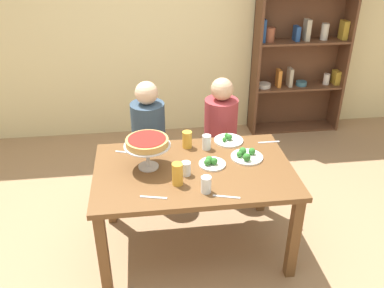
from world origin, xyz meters
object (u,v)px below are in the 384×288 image
beer_glass_amber_tall (177,174)px  salad_plate_spare (246,155)px  diner_far_left (150,150)px  cutlery_fork_far (154,197)px  salad_plate_far_diner (228,140)px  beer_glass_amber_short (187,140)px  cutlery_knife_near (269,142)px  salad_plate_near_diner (211,163)px  water_glass_clear_near (207,142)px  water_glass_clear_far (206,185)px  water_glass_clear_spare (186,169)px  cutlery_fork_near (126,152)px  bookshelf (301,39)px  cutlery_knife_far (226,197)px  dining_table (194,179)px  diner_far_right (220,145)px  deep_dish_pizza_stand (147,144)px

beer_glass_amber_tall → salad_plate_spare: bearing=27.0°
diner_far_left → cutlery_fork_far: (-0.00, -1.08, 0.25)m
salad_plate_far_diner → beer_glass_amber_short: beer_glass_amber_short is taller
cutlery_knife_near → salad_plate_near_diner: bearing=28.6°
cutlery_knife_near → water_glass_clear_near: bearing=4.2°
water_glass_clear_far → cutlery_knife_near: water_glass_clear_far is taller
water_glass_clear_spare → cutlery_fork_near: (-0.43, 0.37, -0.05)m
bookshelf → cutlery_fork_far: bearing=-128.0°
cutlery_knife_far → salad_plate_far_diner: bearing=93.8°
bookshelf → water_glass_clear_spare: size_ratio=21.82×
dining_table → water_glass_clear_near: bearing=63.4°
salad_plate_far_diner → beer_glass_amber_tall: 0.74m
water_glass_clear_near → beer_glass_amber_short: bearing=162.1°
dining_table → diner_far_right: diner_far_right is taller
beer_glass_amber_short → water_glass_clear_near: beer_glass_amber_short is taller
dining_table → cutlery_fork_near: 0.58m
beer_glass_amber_short → water_glass_clear_spare: (-0.06, -0.40, -0.02)m
bookshelf → water_glass_clear_near: bearing=-128.4°
cutlery_fork_near → cutlery_knife_far: size_ratio=1.00×
salad_plate_near_diner → salad_plate_far_diner: (0.20, 0.35, -0.01)m
deep_dish_pizza_stand → beer_glass_amber_short: (0.32, 0.26, -0.13)m
diner_far_right → cutlery_knife_near: bearing=35.5°
salad_plate_spare → water_glass_clear_spare: (-0.48, -0.17, 0.03)m
deep_dish_pizza_stand → cutlery_fork_near: bearing=125.3°
salad_plate_near_diner → salad_plate_spare: size_ratio=0.82×
dining_table → diner_far_right: (0.35, 0.76, -0.15)m
beer_glass_amber_tall → cutlery_fork_far: (-0.17, -0.14, -0.08)m
deep_dish_pizza_stand → cutlery_knife_far: 0.69m
salad_plate_far_diner → cutlery_fork_far: size_ratio=1.33×
water_glass_clear_far → water_glass_clear_spare: (-0.11, 0.23, -0.01)m
bookshelf → water_glass_clear_near: bookshelf is taller
dining_table → beer_glass_amber_short: size_ratio=10.63×
cutlery_fork_far → diner_far_left: bearing=103.9°
bookshelf → diner_far_left: size_ratio=1.92×
water_glass_clear_far → diner_far_left: bearing=108.3°
diner_far_left → salad_plate_near_diner: 0.90m
salad_plate_far_diner → water_glass_clear_spare: bearing=-131.4°
dining_table → cutlery_knife_near: size_ratio=8.09×
bookshelf → beer_glass_amber_short: 2.31m
deep_dish_pizza_stand → bookshelf: bearing=46.6°
water_glass_clear_spare → cutlery_fork_far: water_glass_clear_spare is taller
diner_far_right → cutlery_knife_far: 1.18m
salad_plate_far_diner → cutlery_knife_far: (-0.17, -0.76, -0.01)m
cutlery_knife_near → cutlery_fork_far: size_ratio=1.00×
cutlery_knife_far → cutlery_fork_near: bearing=151.0°
water_glass_clear_far → cutlery_knife_near: size_ratio=0.65×
deep_dish_pizza_stand → water_glass_clear_near: 0.53m
water_glass_clear_far → salad_plate_far_diner: bearing=66.7°
diner_far_left → cutlery_fork_far: diner_far_left is taller
water_glass_clear_far → deep_dish_pizza_stand: bearing=135.6°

